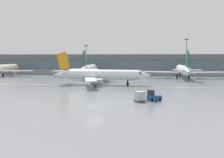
{
  "coord_description": "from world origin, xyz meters",
  "views": [
    {
      "loc": [
        9.75,
        -42.65,
        8.36
      ],
      "look_at": [
        0.13,
        20.6,
        3.0
      ],
      "focal_mm": 42.36,
      "sensor_mm": 36.0,
      "label": 1
    }
  ],
  "objects_px": {
    "gate_airplane_1": "(90,69)",
    "taxiing_regional_jet": "(101,75)",
    "gate_airplane_2": "(183,70)",
    "baggage_tug": "(153,96)",
    "cargo_dolly_lead": "(140,96)",
    "apron_light_mast_1": "(86,59)",
    "apron_light_mast_2": "(186,56)",
    "gate_airplane_0": "(0,69)"
  },
  "relations": [
    {
      "from": "gate_airplane_1",
      "to": "cargo_dolly_lead",
      "type": "height_order",
      "value": "gate_airplane_1"
    },
    {
      "from": "gate_airplane_2",
      "to": "apron_light_mast_1",
      "type": "bearing_deg",
      "value": 72.52
    },
    {
      "from": "baggage_tug",
      "to": "apron_light_mast_2",
      "type": "height_order",
      "value": "apron_light_mast_2"
    },
    {
      "from": "apron_light_mast_1",
      "to": "apron_light_mast_2",
      "type": "xyz_separation_m",
      "value": [
        45.14,
        0.37,
        1.25
      ]
    },
    {
      "from": "baggage_tug",
      "to": "gate_airplane_2",
      "type": "bearing_deg",
      "value": 49.07
    },
    {
      "from": "taxiing_regional_jet",
      "to": "baggage_tug",
      "type": "distance_m",
      "value": 30.75
    },
    {
      "from": "apron_light_mast_2",
      "to": "cargo_dolly_lead",
      "type": "bearing_deg",
      "value": -103.48
    },
    {
      "from": "gate_airplane_1",
      "to": "taxiing_regional_jet",
      "type": "relative_size",
      "value": 1.12
    },
    {
      "from": "apron_light_mast_1",
      "to": "baggage_tug",
      "type": "bearing_deg",
      "value": -66.02
    },
    {
      "from": "gate_airplane_0",
      "to": "apron_light_mast_2",
      "type": "xyz_separation_m",
      "value": [
        79.85,
        14.17,
        5.56
      ]
    },
    {
      "from": "baggage_tug",
      "to": "apron_light_mast_1",
      "type": "distance_m",
      "value": 75.78
    },
    {
      "from": "gate_airplane_0",
      "to": "apron_light_mast_1",
      "type": "height_order",
      "value": "apron_light_mast_1"
    },
    {
      "from": "taxiing_regional_jet",
      "to": "cargo_dolly_lead",
      "type": "height_order",
      "value": "taxiing_regional_jet"
    },
    {
      "from": "gate_airplane_0",
      "to": "gate_airplane_1",
      "type": "height_order",
      "value": "gate_airplane_1"
    },
    {
      "from": "cargo_dolly_lead",
      "to": "apron_light_mast_1",
      "type": "height_order",
      "value": "apron_light_mast_1"
    },
    {
      "from": "taxiing_regional_jet",
      "to": "gate_airplane_1",
      "type": "bearing_deg",
      "value": 110.8
    },
    {
      "from": "gate_airplane_2",
      "to": "apron_light_mast_2",
      "type": "distance_m",
      "value": 14.7
    },
    {
      "from": "gate_airplane_1",
      "to": "taxiing_regional_jet",
      "type": "bearing_deg",
      "value": -165.3
    },
    {
      "from": "apron_light_mast_1",
      "to": "apron_light_mast_2",
      "type": "height_order",
      "value": "apron_light_mast_2"
    },
    {
      "from": "baggage_tug",
      "to": "cargo_dolly_lead",
      "type": "xyz_separation_m",
      "value": [
        -2.48,
        -1.39,
        0.16
      ]
    },
    {
      "from": "taxiing_regional_jet",
      "to": "apron_light_mast_1",
      "type": "relative_size",
      "value": 2.18
    },
    {
      "from": "baggage_tug",
      "to": "cargo_dolly_lead",
      "type": "height_order",
      "value": "baggage_tug"
    },
    {
      "from": "gate_airplane_2",
      "to": "baggage_tug",
      "type": "relative_size",
      "value": 11.18
    },
    {
      "from": "gate_airplane_2",
      "to": "baggage_tug",
      "type": "distance_m",
      "value": 57.26
    },
    {
      "from": "baggage_tug",
      "to": "apron_light_mast_2",
      "type": "distance_m",
      "value": 71.28
    },
    {
      "from": "gate_airplane_1",
      "to": "cargo_dolly_lead",
      "type": "xyz_separation_m",
      "value": [
        23.34,
        -57.18,
        -2.27
      ]
    },
    {
      "from": "cargo_dolly_lead",
      "to": "apron_light_mast_1",
      "type": "relative_size",
      "value": 0.19
    },
    {
      "from": "gate_airplane_1",
      "to": "cargo_dolly_lead",
      "type": "bearing_deg",
      "value": -162.94
    },
    {
      "from": "gate_airplane_2",
      "to": "baggage_tug",
      "type": "xyz_separation_m",
      "value": [
        -11.6,
        -56.02,
        -2.39
      ]
    },
    {
      "from": "gate_airplane_2",
      "to": "baggage_tug",
      "type": "bearing_deg",
      "value": 167.85
    },
    {
      "from": "apron_light_mast_1",
      "to": "apron_light_mast_2",
      "type": "bearing_deg",
      "value": 0.47
    },
    {
      "from": "gate_airplane_2",
      "to": "cargo_dolly_lead",
      "type": "relative_size",
      "value": 12.63
    },
    {
      "from": "gate_airplane_1",
      "to": "baggage_tug",
      "type": "xyz_separation_m",
      "value": [
        25.82,
        -55.79,
        -2.43
      ]
    },
    {
      "from": "gate_airplane_0",
      "to": "gate_airplane_1",
      "type": "bearing_deg",
      "value": -87.89
    },
    {
      "from": "baggage_tug",
      "to": "apron_light_mast_1",
      "type": "relative_size",
      "value": 0.21
    },
    {
      "from": "cargo_dolly_lead",
      "to": "apron_light_mast_1",
      "type": "bearing_deg",
      "value": 82.61
    },
    {
      "from": "cargo_dolly_lead",
      "to": "apron_light_mast_2",
      "type": "xyz_separation_m",
      "value": [
        16.95,
        70.73,
        7.76
      ]
    },
    {
      "from": "taxiing_regional_jet",
      "to": "cargo_dolly_lead",
      "type": "relative_size",
      "value": 11.49
    },
    {
      "from": "gate_airplane_1",
      "to": "baggage_tug",
      "type": "relative_size",
      "value": 11.34
    },
    {
      "from": "gate_airplane_1",
      "to": "baggage_tug",
      "type": "bearing_deg",
      "value": -160.31
    },
    {
      "from": "cargo_dolly_lead",
      "to": "apron_light_mast_1",
      "type": "distance_m",
      "value": 76.08
    },
    {
      "from": "cargo_dolly_lead",
      "to": "apron_light_mast_2",
      "type": "height_order",
      "value": "apron_light_mast_2"
    }
  ]
}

